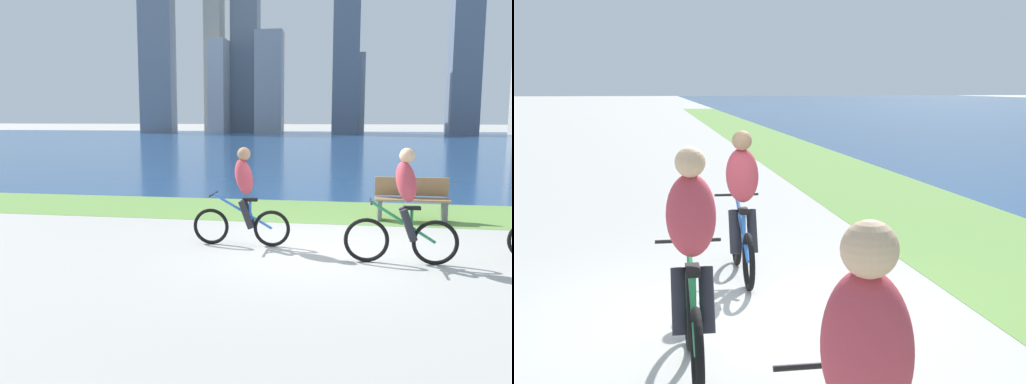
# 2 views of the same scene
# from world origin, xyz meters

# --- Properties ---
(ground_plane) EXTENTS (300.00, 300.00, 0.00)m
(ground_plane) POSITION_xyz_m (0.00, 0.00, 0.00)
(ground_plane) COLOR #B2AFA8
(cyclist_lead) EXTENTS (1.65, 0.52, 1.65)m
(cyclist_lead) POSITION_xyz_m (-1.34, 0.13, 0.83)
(cyclist_lead) COLOR black
(cyclist_lead) RESTS_ON ground
(cyclist_trailing) EXTENTS (1.65, 0.52, 1.71)m
(cyclist_trailing) POSITION_xyz_m (1.18, -0.58, 0.84)
(cyclist_trailing) COLOR black
(cyclist_trailing) RESTS_ON ground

